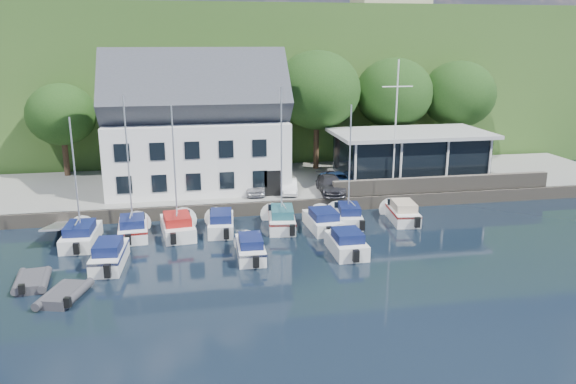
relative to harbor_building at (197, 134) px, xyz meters
name	(u,v)px	position (x,y,z in m)	size (l,w,h in m)	color
ground	(333,269)	(7.00, -16.50, -5.35)	(180.00, 180.00, 0.00)	black
quay	(281,185)	(7.00, 1.00, -4.85)	(60.00, 13.00, 1.00)	gray
quay_face	(296,207)	(7.00, -5.50, -4.85)	(60.00, 0.30, 1.00)	#5F574C
hillside	(233,70)	(7.00, 45.50, 2.65)	(160.00, 75.00, 16.00)	#30541F
field_patch	(274,18)	(15.00, 53.50, 10.80)	(50.00, 30.00, 0.30)	#526331
harbor_building	(197,134)	(0.00, 0.00, 0.00)	(14.40, 8.20, 8.70)	white
club_pavilion	(409,155)	(18.00, -0.50, -2.30)	(13.20, 7.20, 4.10)	black
seawall	(443,184)	(19.00, -5.10, -3.75)	(18.00, 0.50, 1.20)	#5F574C
gangway	(61,235)	(-9.50, -7.50, -5.35)	(1.20, 6.00, 1.40)	silver
car_silver	(253,186)	(4.11, -3.06, -3.75)	(1.41, 3.50, 1.19)	silver
car_white	(289,186)	(6.88, -3.38, -3.79)	(1.19, 3.40, 1.12)	silver
car_dgrey	(330,185)	(10.11, -3.86, -3.70)	(1.82, 4.47, 1.30)	#2E2E33
car_blue	(338,180)	(11.10, -2.59, -3.69)	(1.53, 3.87, 1.32)	#2C5188
flagpole	(396,126)	(15.29, -3.83, 0.76)	(2.45, 0.20, 10.23)	white
tree_0	(63,130)	(-11.39, 6.06, -0.30)	(5.93, 5.93, 8.10)	black
tree_1	(151,123)	(-3.86, 5.04, 0.23)	(6.71, 6.71, 9.17)	black
tree_2	(233,114)	(3.40, 5.83, 0.80)	(7.54, 7.54, 10.30)	black
tree_3	(317,111)	(10.99, 4.78, 1.05)	(7.90, 7.90, 10.80)	black
tree_4	(393,111)	(18.79, 5.90, 0.68)	(7.37, 7.37, 10.07)	black
tree_5	(457,112)	(25.33, 5.74, 0.52)	(7.13, 7.13, 9.75)	black
boat_r1_0	(75,178)	(-7.81, -9.48, -0.99)	(2.12, 6.18, 8.72)	white
boat_r1_1	(129,173)	(-4.64, -8.73, -0.98)	(2.01, 5.42, 8.75)	white
boat_r1_2	(175,169)	(-1.74, -8.86, -0.82)	(2.16, 6.09, 9.05)	white
boat_r1_3	(221,221)	(1.17, -8.62, -4.63)	(1.83, 5.77, 1.44)	white
boat_r1_4	(281,163)	(5.37, -8.63, -0.74)	(1.92, 6.16, 9.21)	white
boat_r1_5	(323,219)	(8.12, -9.45, -4.64)	(2.11, 5.74, 1.42)	white
boat_r1_6	(350,164)	(10.19, -8.60, -1.00)	(1.79, 5.76, 8.70)	white
boat_r1_7	(402,211)	(14.19, -8.73, -4.61)	(1.88, 5.81, 1.49)	white
boat_r2_0	(109,253)	(-5.60, -13.54, -4.58)	(1.82, 5.92, 1.55)	white
boat_r2_2	(250,246)	(2.58, -13.71, -4.66)	(1.73, 5.52, 1.38)	white
boat_r2_3	(346,241)	(8.45, -14.10, -4.60)	(2.07, 5.29, 1.49)	white
dinghy_0	(32,280)	(-9.34, -15.69, -5.00)	(1.79, 2.99, 0.70)	#36363B
dinghy_1	(64,293)	(-7.34, -17.73, -5.00)	(1.81, 3.02, 0.71)	#36363B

